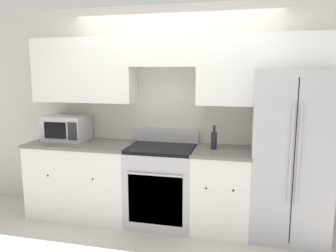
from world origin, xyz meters
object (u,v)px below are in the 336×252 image
oven_range (162,185)px  bottle (214,140)px  microwave (67,128)px  refrigerator (289,155)px

oven_range → bottle: bearing=3.8°
oven_range → microwave: (-1.28, 0.10, 0.62)m
microwave → bottle: 1.89m
refrigerator → bottle: refrigerator is taller
oven_range → microwave: microwave is taller
refrigerator → bottle: (-0.82, -0.01, 0.13)m
oven_range → refrigerator: 1.49m
bottle → oven_range: bearing=-176.2°
microwave → bottle: microwave is taller
refrigerator → bottle: 0.83m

